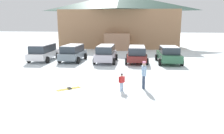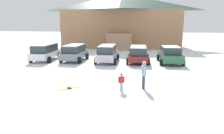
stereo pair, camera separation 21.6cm
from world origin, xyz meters
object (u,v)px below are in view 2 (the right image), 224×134
parked_grey_wagon (74,52)px  skier_child_in_red_jacket (121,81)px  ski_lodge (122,20)px  parked_silver_wagon (107,53)px  skier_adult_in_blue_parka (144,73)px  parked_white_suv (45,52)px  parked_maroon_van (138,54)px  parked_green_coupe (170,55)px  pair_of_skis (69,88)px

parked_grey_wagon → skier_child_in_red_jacket: parked_grey_wagon is taller
ski_lodge → skier_child_in_red_jacket: (2.62, -24.15, -3.67)m
parked_silver_wagon → skier_adult_in_blue_parka: size_ratio=2.58×
parked_white_suv → parked_maroon_van: bearing=1.7°
parked_white_suv → parked_grey_wagon: (3.11, 0.14, -0.02)m
skier_child_in_red_jacket → skier_adult_in_blue_parka: (1.26, 0.69, 0.35)m
parked_white_suv → parked_green_coupe: bearing=1.5°
ski_lodge → skier_child_in_red_jacket: size_ratio=18.04×
parked_white_suv → parked_maroon_van: size_ratio=1.08×
ski_lodge → parked_grey_wagon: ski_lodge is taller
parked_green_coupe → skier_adult_in_blue_parka: skier_adult_in_blue_parka is taller
skier_child_in_red_jacket → skier_adult_in_blue_parka: 1.48m
parked_maroon_van → parked_grey_wagon: bearing=-178.7°
parked_green_coupe → skier_child_in_red_jacket: size_ratio=4.40×
skier_child_in_red_jacket → parked_white_suv: bearing=134.4°
parked_grey_wagon → parked_silver_wagon: 3.49m
ski_lodge → parked_grey_wagon: 15.51m
parked_grey_wagon → parked_silver_wagon: parked_silver_wagon is taller
ski_lodge → parked_maroon_van: ski_lodge is taller
skier_adult_in_blue_parka → parked_grey_wagon: bearing=129.6°
parked_grey_wagon → skier_child_in_red_jacket: size_ratio=3.97×
parked_green_coupe → pair_of_skis: 11.84m
ski_lodge → skier_child_in_red_jacket: 24.57m
parked_green_coupe → ski_lodge: bearing=113.5°
parked_white_suv → parked_grey_wagon: 3.12m
parked_grey_wagon → parked_maroon_van: parked_grey_wagon is taller
parked_white_suv → parked_grey_wagon: bearing=2.5°
pair_of_skis → parked_maroon_van: bearing=68.2°
parked_silver_wagon → skier_child_in_red_jacket: parked_silver_wagon is taller
parked_maroon_van → parked_green_coupe: parked_green_coupe is taller
parked_grey_wagon → parked_maroon_van: bearing=1.3°
ski_lodge → pair_of_skis: ski_lodge is taller
parked_silver_wagon → parked_grey_wagon: bearing=176.1°
parked_white_suv → parked_maroon_van: parked_white_suv is taller
skier_child_in_red_jacket → pair_of_skis: bearing=-179.9°
parked_maroon_van → ski_lodge: bearing=102.5°
parked_white_suv → parked_silver_wagon: bearing=-0.9°
skier_adult_in_blue_parka → parked_white_suv: bearing=140.3°
parked_white_suv → skier_adult_in_blue_parka: parked_white_suv is taller
parked_maroon_van → pair_of_skis: bearing=-111.8°
skier_child_in_red_jacket → skier_adult_in_blue_parka: size_ratio=0.63×
parked_green_coupe → pair_of_skis: (-6.90, -9.58, -0.82)m
skier_adult_in_blue_parka → parked_green_coupe: bearing=74.5°
parked_grey_wagon → parked_green_coupe: parked_grey_wagon is taller
parked_grey_wagon → parked_green_coupe: bearing=1.2°
parked_white_suv → parked_green_coupe: parked_white_suv is taller
skier_child_in_red_jacket → pair_of_skis: skier_child_in_red_jacket is taller
parked_grey_wagon → parked_maroon_van: size_ratio=0.95×
parked_white_suv → skier_child_in_red_jacket: parked_white_suv is taller
parked_silver_wagon → parked_maroon_van: 3.08m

